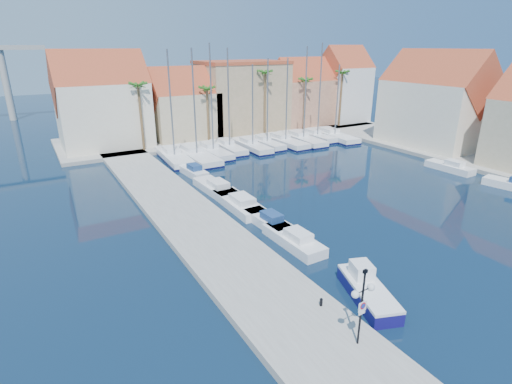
# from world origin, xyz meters

# --- Properties ---
(ground) EXTENTS (260.00, 260.00, 0.00)m
(ground) POSITION_xyz_m (0.00, 0.00, 0.00)
(ground) COLOR #081C30
(ground) RESTS_ON ground
(quay_west) EXTENTS (6.00, 77.00, 0.50)m
(quay_west) POSITION_xyz_m (-9.00, 13.50, 0.25)
(quay_west) COLOR gray
(quay_west) RESTS_ON ground
(shore_north) EXTENTS (54.00, 16.00, 0.50)m
(shore_north) POSITION_xyz_m (10.00, 48.00, 0.25)
(shore_north) COLOR gray
(shore_north) RESTS_ON ground
(shore_east) EXTENTS (12.00, 60.00, 0.50)m
(shore_east) POSITION_xyz_m (32.00, 15.00, 0.25)
(shore_east) COLOR gray
(shore_east) RESTS_ON ground
(lamp_post) EXTENTS (1.43, 0.44, 4.22)m
(lamp_post) POSITION_xyz_m (-7.47, -2.47, 3.27)
(lamp_post) COLOR black
(lamp_post) RESTS_ON quay_west
(bollard) EXTENTS (0.18, 0.18, 0.44)m
(bollard) POSITION_xyz_m (-7.11, 0.86, 0.72)
(bollard) COLOR black
(bollard) RESTS_ON quay_west
(fishing_boat) EXTENTS (3.46, 5.65, 1.88)m
(fishing_boat) POSITION_xyz_m (-3.82, 0.59, 0.62)
(fishing_boat) COLOR #150F5C
(fishing_boat) RESTS_ON ground
(motorboat_west_0) EXTENTS (2.05, 6.03, 1.40)m
(motorboat_west_0) POSITION_xyz_m (-3.68, 8.39, 0.51)
(motorboat_west_0) COLOR white
(motorboat_west_0) RESTS_ON ground
(motorboat_west_1) EXTENTS (1.94, 5.45, 1.40)m
(motorboat_west_1) POSITION_xyz_m (-3.58, 12.26, 0.51)
(motorboat_west_1) COLOR white
(motorboat_west_1) RESTS_ON ground
(motorboat_west_2) EXTENTS (2.41, 7.28, 1.40)m
(motorboat_west_2) POSITION_xyz_m (-3.82, 17.12, 0.51)
(motorboat_west_2) COLOR white
(motorboat_west_2) RESTS_ON ground
(motorboat_west_3) EXTENTS (2.43, 6.86, 1.40)m
(motorboat_west_3) POSITION_xyz_m (-3.93, 22.12, 0.51)
(motorboat_west_3) COLOR white
(motorboat_west_3) RESTS_ON ground
(motorboat_west_4) EXTENTS (2.06, 5.39, 1.40)m
(motorboat_west_4) POSITION_xyz_m (-3.82, 28.89, 0.51)
(motorboat_west_4) COLOR white
(motorboat_west_4) RESTS_ON ground
(motorboat_east_1) EXTENTS (2.05, 5.81, 1.40)m
(motorboat_east_1) POSITION_xyz_m (24.00, 14.76, 0.51)
(motorboat_east_1) COLOR white
(motorboat_east_1) RESTS_ON ground
(sailboat_0) EXTENTS (3.37, 10.54, 14.03)m
(sailboat_0) POSITION_xyz_m (-3.73, 36.01, 0.60)
(sailboat_0) COLOR white
(sailboat_0) RESTS_ON ground
(sailboat_1) EXTENTS (3.17, 11.60, 14.15)m
(sailboat_1) POSITION_xyz_m (-0.94, 35.37, 0.58)
(sailboat_1) COLOR white
(sailboat_1) RESTS_ON ground
(sailboat_2) EXTENTS (2.65, 9.47, 14.73)m
(sailboat_2) POSITION_xyz_m (1.85, 36.15, 0.63)
(sailboat_2) COLOR white
(sailboat_2) RESTS_ON ground
(sailboat_3) EXTENTS (2.55, 8.77, 14.13)m
(sailboat_3) POSITION_xyz_m (4.81, 36.97, 0.64)
(sailboat_3) COLOR white
(sailboat_3) RESTS_ON ground
(sailboat_4) EXTENTS (2.54, 9.16, 12.00)m
(sailboat_4) POSITION_xyz_m (8.09, 36.06, 0.59)
(sailboat_4) COLOR white
(sailboat_4) RESTS_ON ground
(sailboat_5) EXTENTS (2.42, 8.16, 12.74)m
(sailboat_5) POSITION_xyz_m (10.77, 36.40, 0.63)
(sailboat_5) COLOR white
(sailboat_5) RESTS_ON ground
(sailboat_6) EXTENTS (3.04, 10.24, 12.77)m
(sailboat_6) POSITION_xyz_m (13.88, 36.20, 0.59)
(sailboat_6) COLOR white
(sailboat_6) RESTS_ON ground
(sailboat_7) EXTENTS (3.28, 10.69, 14.31)m
(sailboat_7) POSITION_xyz_m (17.28, 36.22, 0.60)
(sailboat_7) COLOR white
(sailboat_7) RESTS_ON ground
(sailboat_8) EXTENTS (2.22, 8.25, 14.78)m
(sailboat_8) POSITION_xyz_m (20.29, 36.45, 0.67)
(sailboat_8) COLOR white
(sailboat_8) RESTS_ON ground
(sailboat_9) EXTENTS (3.81, 11.23, 11.66)m
(sailboat_9) POSITION_xyz_m (23.13, 35.68, 0.56)
(sailboat_9) COLOR white
(sailboat_9) RESTS_ON ground
(building_0) EXTENTS (12.30, 9.00, 13.50)m
(building_0) POSITION_xyz_m (-10.00, 47.00, 6.52)
(building_0) COLOR beige
(building_0) RESTS_ON shore_north
(building_1) EXTENTS (10.30, 8.00, 11.00)m
(building_1) POSITION_xyz_m (2.00, 47.00, 5.30)
(building_1) COLOR tan
(building_1) RESTS_ON shore_north
(building_2) EXTENTS (14.20, 10.20, 11.50)m
(building_2) POSITION_xyz_m (13.00, 48.00, 6.26)
(building_2) COLOR #9E8A61
(building_2) RESTS_ON shore_north
(building_3) EXTENTS (10.30, 8.00, 12.00)m
(building_3) POSITION_xyz_m (25.00, 47.00, 5.86)
(building_3) COLOR #B26F5A
(building_3) RESTS_ON shore_north
(building_4) EXTENTS (8.30, 8.00, 14.00)m
(building_4) POSITION_xyz_m (34.00, 46.00, 6.97)
(building_4) COLOR white
(building_4) RESTS_ON shore_north
(building_6) EXTENTS (9.00, 14.30, 13.50)m
(building_6) POSITION_xyz_m (32.00, 24.00, 6.52)
(building_6) COLOR beige
(building_6) RESTS_ON shore_east
(palm_0) EXTENTS (2.60, 2.60, 10.15)m
(palm_0) POSITION_xyz_m (-6.00, 42.00, 9.08)
(palm_0) COLOR brown
(palm_0) RESTS_ON shore_north
(palm_1) EXTENTS (2.60, 2.60, 9.15)m
(palm_1) POSITION_xyz_m (4.00, 42.00, 8.14)
(palm_1) COLOR brown
(palm_1) RESTS_ON shore_north
(palm_2) EXTENTS (2.60, 2.60, 11.15)m
(palm_2) POSITION_xyz_m (14.00, 42.00, 10.02)
(palm_2) COLOR brown
(palm_2) RESTS_ON shore_north
(palm_3) EXTENTS (2.60, 2.60, 9.65)m
(palm_3) POSITION_xyz_m (22.00, 42.00, 8.61)
(palm_3) COLOR brown
(palm_3) RESTS_ON shore_north
(palm_4) EXTENTS (2.60, 2.60, 10.65)m
(palm_4) POSITION_xyz_m (30.00, 42.00, 9.55)
(palm_4) COLOR brown
(palm_4) RESTS_ON shore_north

